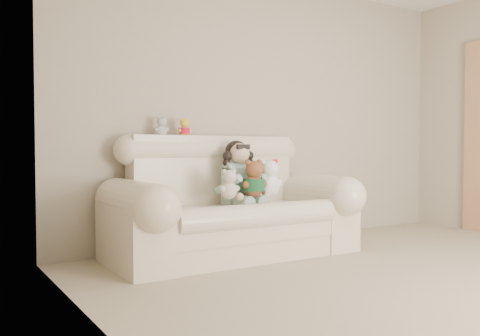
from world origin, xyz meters
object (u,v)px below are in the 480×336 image
seated_child (239,172)px  sofa (234,195)px  cream_teddy (229,181)px  white_cat (269,174)px  brown_teddy (254,175)px

seated_child → sofa: bearing=-143.7°
seated_child → cream_teddy: seated_child is taller
cream_teddy → sofa: bearing=62.9°
seated_child → white_cat: 0.26m
brown_teddy → seated_child: bearing=77.2°
sofa → cream_teddy: sofa is taller
brown_teddy → sofa: bearing=117.9°
brown_teddy → cream_teddy: 0.25m
sofa → brown_teddy: (0.13, -0.11, 0.17)m
sofa → brown_teddy: size_ratio=5.58×
cream_teddy → brown_teddy: bearing=20.1°
seated_child → brown_teddy: bearing=-84.6°
seated_child → brown_teddy: 0.20m
brown_teddy → white_cat: white_cat is taller
sofa → seated_child: size_ratio=3.66×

